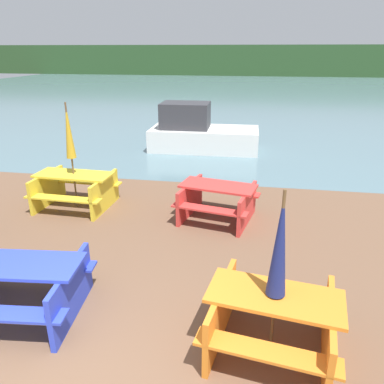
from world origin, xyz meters
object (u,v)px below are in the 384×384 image
picnic_table_red (218,199)px  picnic_table_yellow (75,187)px  picnic_table_blue (15,283)px  boat (199,133)px  umbrella_gold (69,132)px  umbrella_navy (280,246)px  picnic_table_orange (273,317)px

picnic_table_red → picnic_table_yellow: picnic_table_yellow is taller
picnic_table_blue → boat: (1.06, 9.37, 0.13)m
picnic_table_blue → boat: 9.43m
boat → umbrella_gold: bearing=-110.0°
picnic_table_yellow → umbrella_navy: 5.76m
umbrella_gold → boat: bearing=71.0°
picnic_table_yellow → picnic_table_red: bearing=-2.1°
picnic_table_orange → umbrella_gold: bearing=139.1°
picnic_table_orange → picnic_table_red: size_ratio=0.96×
picnic_table_yellow → boat: 6.07m
picnic_table_blue → umbrella_navy: 3.51m
picnic_table_blue → umbrella_gold: bearing=104.2°
picnic_table_yellow → boat: (1.98, 5.74, 0.13)m
umbrella_gold → picnic_table_blue: bearing=-75.8°
picnic_table_blue → umbrella_gold: umbrella_gold is taller
picnic_table_blue → umbrella_gold: (-0.92, 3.63, 1.26)m
boat → umbrella_navy: bearing=-77.3°
picnic_table_orange → picnic_table_blue: bearing=178.5°
umbrella_navy → picnic_table_red: bearing=106.0°
picnic_table_orange → picnic_table_yellow: size_ratio=0.98×
umbrella_gold → umbrella_navy: 5.69m
picnic_table_blue → picnic_table_red: picnic_table_blue is taller
picnic_table_blue → picnic_table_red: (2.35, 3.51, -0.02)m
picnic_table_red → picnic_table_yellow: 3.26m
umbrella_gold → umbrella_navy: (4.29, -3.72, -0.32)m
picnic_table_orange → umbrella_navy: umbrella_navy is taller
picnic_table_yellow → umbrella_navy: bearing=-40.9°
picnic_table_red → umbrella_gold: umbrella_gold is taller
picnic_table_red → umbrella_gold: (-3.26, 0.12, 1.28)m
picnic_table_red → boat: (-1.28, 5.86, 0.14)m
picnic_table_red → picnic_table_orange: bearing=-74.0°
umbrella_navy → boat: 9.77m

